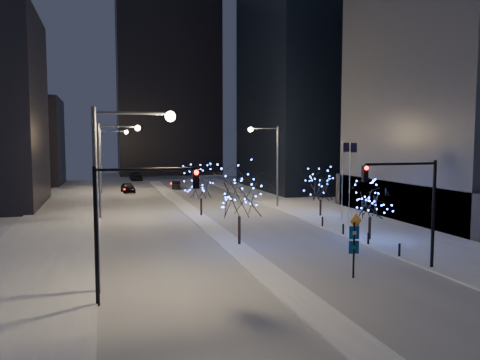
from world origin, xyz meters
name	(u,v)px	position (x,y,z in m)	size (l,w,h in m)	color
ground	(285,288)	(0.00, 0.00, 0.00)	(160.00, 160.00, 0.00)	silver
road	(183,205)	(0.00, 35.00, 0.01)	(20.00, 130.00, 0.02)	#B4BAC4
median	(190,210)	(0.00, 30.00, 0.07)	(2.00, 80.00, 0.15)	white
east_sidewalk	(347,218)	(15.00, 20.00, 0.07)	(10.00, 90.00, 0.15)	white
west_sidewalk	(53,233)	(-14.00, 20.00, 0.07)	(8.00, 90.00, 0.15)	white
filler_west_far	(9,142)	(-26.00, 70.00, 8.00)	(18.00, 16.00, 16.00)	black
horizon_block	(168,88)	(6.00, 92.00, 21.00)	(24.00, 14.00, 42.00)	black
street_lamp_w_near	(116,173)	(-8.94, 2.00, 6.50)	(4.40, 0.56, 10.00)	#595E66
street_lamp_w_mid	(110,157)	(-8.94, 27.00, 6.50)	(4.40, 0.56, 10.00)	#595E66
street_lamp_w_far	(107,152)	(-8.94, 52.00, 6.50)	(4.40, 0.56, 10.00)	#595E66
street_lamp_east	(271,155)	(10.08, 30.00, 6.45)	(3.90, 0.56, 10.00)	#595E66
traffic_signal_west	(128,210)	(-8.44, 0.00, 4.76)	(5.26, 0.43, 7.00)	black
traffic_signal_east	(413,196)	(8.94, 1.00, 4.76)	(5.26, 0.43, 7.00)	black
flagpoles	(347,176)	(13.37, 17.25, 4.80)	(1.35, 2.60, 8.00)	silver
bollards	(355,233)	(10.20, 10.00, 0.60)	(0.16, 12.16, 0.90)	black
car_near	(128,188)	(-5.93, 52.04, 0.79)	(1.86, 4.62, 1.58)	black
car_mid	(176,185)	(2.35, 56.07, 0.66)	(1.39, 4.00, 1.32)	black
car_far	(136,177)	(-3.19, 74.65, 0.80)	(2.23, 5.49, 1.59)	black
holiday_tree_median_near	(239,193)	(0.50, 10.84, 4.21)	(6.49, 6.49, 6.31)	black
holiday_tree_median_far	(201,183)	(0.50, 25.62, 3.61)	(5.69, 5.69, 5.40)	black
holiday_tree_plaza_near	(370,200)	(11.30, 9.61, 3.35)	(4.59, 4.59, 4.86)	black
holiday_tree_plaza_far	(321,186)	(12.83, 21.79, 3.39)	(4.16, 4.16, 5.08)	black
wayfinding_sign	(354,244)	(4.65, 0.64, 2.09)	(0.61, 0.18, 3.40)	black
construction_sign	(356,223)	(10.30, 10.09, 1.41)	(1.24, 0.38, 2.10)	black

